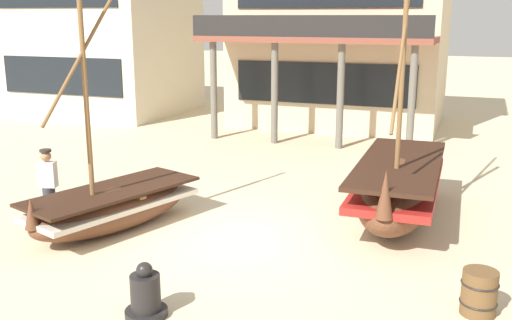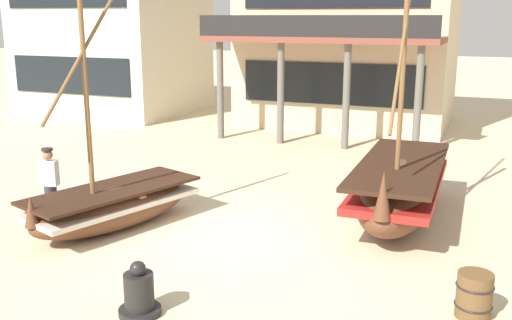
{
  "view_description": "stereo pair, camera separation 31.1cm",
  "coord_description": "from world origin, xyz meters",
  "px_view_note": "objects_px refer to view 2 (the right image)",
  "views": [
    {
      "loc": [
        4.33,
        -10.29,
        4.37
      ],
      "look_at": [
        0.0,
        1.0,
        1.4
      ],
      "focal_mm": 41.21,
      "sensor_mm": 36.0,
      "label": 1
    },
    {
      "loc": [
        4.62,
        -10.17,
        4.37
      ],
      "look_at": [
        0.0,
        1.0,
        1.4
      ],
      "focal_mm": 41.21,
      "sensor_mm": 36.0,
      "label": 2
    }
  ],
  "objects_px": {
    "wooden_barrel": "(474,295)",
    "harbor_building_annex": "(114,31)",
    "harbor_building_main": "(350,34)",
    "fisherman_by_hull": "(50,187)",
    "fishing_boat_near_left": "(399,188)",
    "fishing_boat_centre_large": "(113,205)",
    "capstan_winch": "(139,294)"
  },
  "relations": [
    {
      "from": "fishing_boat_centre_large",
      "to": "fisherman_by_hull",
      "type": "relative_size",
      "value": 3.01
    },
    {
      "from": "wooden_barrel",
      "to": "harbor_building_annex",
      "type": "relative_size",
      "value": 0.1
    },
    {
      "from": "wooden_barrel",
      "to": "harbor_building_annex",
      "type": "distance_m",
      "value": 22.37
    },
    {
      "from": "harbor_building_main",
      "to": "harbor_building_annex",
      "type": "xyz_separation_m",
      "value": [
        -10.89,
        -0.88,
        0.03
      ]
    },
    {
      "from": "fishing_boat_centre_large",
      "to": "wooden_barrel",
      "type": "relative_size",
      "value": 7.23
    },
    {
      "from": "fishing_boat_near_left",
      "to": "harbor_building_main",
      "type": "xyz_separation_m",
      "value": [
        -4.02,
        11.51,
        2.93
      ]
    },
    {
      "from": "fisherman_by_hull",
      "to": "harbor_building_annex",
      "type": "bearing_deg",
      "value": 120.44
    },
    {
      "from": "fisherman_by_hull",
      "to": "wooden_barrel",
      "type": "xyz_separation_m",
      "value": [
        8.56,
        -0.79,
        -0.48
      ]
    },
    {
      "from": "fisherman_by_hull",
      "to": "wooden_barrel",
      "type": "height_order",
      "value": "fisherman_by_hull"
    },
    {
      "from": "fishing_boat_centre_large",
      "to": "wooden_barrel",
      "type": "distance_m",
      "value": 7.32
    },
    {
      "from": "fisherman_by_hull",
      "to": "capstan_winch",
      "type": "bearing_deg",
      "value": -33.72
    },
    {
      "from": "harbor_building_main",
      "to": "harbor_building_annex",
      "type": "height_order",
      "value": "harbor_building_annex"
    },
    {
      "from": "fishing_boat_near_left",
      "to": "harbor_building_annex",
      "type": "distance_m",
      "value": 18.55
    },
    {
      "from": "capstan_winch",
      "to": "harbor_building_main",
      "type": "xyz_separation_m",
      "value": [
        -1.12,
        17.27,
        3.33
      ]
    },
    {
      "from": "harbor_building_annex",
      "to": "capstan_winch",
      "type": "bearing_deg",
      "value": -53.75
    },
    {
      "from": "fishing_boat_near_left",
      "to": "harbor_building_main",
      "type": "relative_size",
      "value": 0.73
    },
    {
      "from": "harbor_building_main",
      "to": "fishing_boat_near_left",
      "type": "bearing_deg",
      "value": -70.77
    },
    {
      "from": "wooden_barrel",
      "to": "capstan_winch",
      "type": "bearing_deg",
      "value": -158.44
    },
    {
      "from": "fishing_boat_centre_large",
      "to": "harbor_building_main",
      "type": "relative_size",
      "value": 0.6
    },
    {
      "from": "fishing_boat_centre_large",
      "to": "fisherman_by_hull",
      "type": "xyz_separation_m",
      "value": [
        -1.33,
        -0.33,
        0.33
      ]
    },
    {
      "from": "fishing_boat_near_left",
      "to": "harbor_building_main",
      "type": "distance_m",
      "value": 12.54
    },
    {
      "from": "fishing_boat_centre_large",
      "to": "harbor_building_annex",
      "type": "height_order",
      "value": "harbor_building_annex"
    },
    {
      "from": "fisherman_by_hull",
      "to": "harbor_building_main",
      "type": "distance_m",
      "value": 15.18
    },
    {
      "from": "fishing_boat_near_left",
      "to": "wooden_barrel",
      "type": "xyz_separation_m",
      "value": [
        1.74,
        -3.93,
        -0.38
      ]
    },
    {
      "from": "wooden_barrel",
      "to": "fishing_boat_centre_large",
      "type": "bearing_deg",
      "value": 171.19
    },
    {
      "from": "fishing_boat_near_left",
      "to": "harbor_building_main",
      "type": "bearing_deg",
      "value": 109.23
    },
    {
      "from": "harbor_building_main",
      "to": "fisherman_by_hull",
      "type": "bearing_deg",
      "value": -100.82
    },
    {
      "from": "capstan_winch",
      "to": "fishing_boat_centre_large",
      "type": "bearing_deg",
      "value": 131.33
    },
    {
      "from": "fishing_boat_near_left",
      "to": "fisherman_by_hull",
      "type": "xyz_separation_m",
      "value": [
        -6.82,
        -3.14,
        0.1
      ]
    },
    {
      "from": "fishing_boat_near_left",
      "to": "capstan_winch",
      "type": "bearing_deg",
      "value": -116.67
    },
    {
      "from": "capstan_winch",
      "to": "wooden_barrel",
      "type": "xyz_separation_m",
      "value": [
        4.63,
        1.83,
        0.02
      ]
    },
    {
      "from": "harbor_building_main",
      "to": "harbor_building_annex",
      "type": "relative_size",
      "value": 1.15
    }
  ]
}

